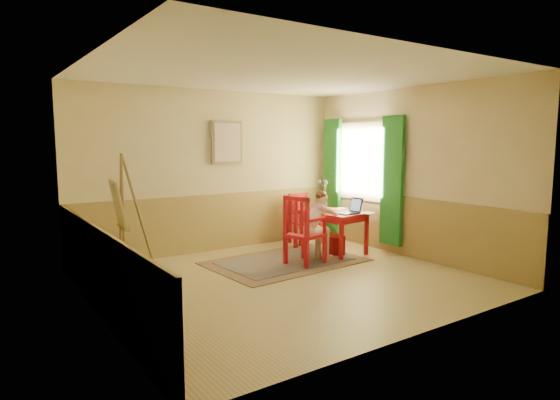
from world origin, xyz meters
TOP-DOWN VIEW (x-y plane):
  - room at (0.00, 0.00)m, footprint 5.04×4.54m
  - wainscot at (0.00, 0.80)m, footprint 5.00×4.50m
  - window at (2.42, 1.10)m, footprint 0.12×2.01m
  - wall_portrait at (0.25, 2.20)m, footprint 0.60×0.05m
  - rug at (0.55, 0.83)m, footprint 2.49×1.74m
  - table at (1.60, 0.98)m, footprint 0.83×1.26m
  - chair_left at (0.67, 0.53)m, footprint 0.60×0.59m
  - chair_back at (1.61, 1.80)m, footprint 0.45×0.47m
  - figure at (0.97, 0.59)m, footprint 0.87×0.47m
  - laptop at (1.70, 0.59)m, footprint 0.44×0.28m
  - papers at (1.84, 0.88)m, footprint 0.76×1.06m
  - vase at (1.82, 1.40)m, footprint 0.16×0.25m
  - wastebasket at (1.53, 0.73)m, footprint 0.32×0.32m
  - easel at (-1.98, 0.92)m, footprint 0.64×0.79m

SIDE VIEW (x-z plane):
  - rug at x=0.55m, z-range 0.00..0.02m
  - wastebasket at x=1.53m, z-range 0.00..0.32m
  - chair_back at x=1.61m, z-range 0.00..0.94m
  - wainscot at x=0.00m, z-range 0.00..1.00m
  - chair_left at x=0.67m, z-range 0.00..1.09m
  - figure at x=0.97m, z-range 0.06..1.19m
  - table at x=1.60m, z-range 0.27..0.99m
  - papers at x=1.84m, z-range 0.72..0.72m
  - laptop at x=1.70m, z-range 0.64..0.90m
  - vase at x=1.82m, z-range 0.70..1.20m
  - easel at x=-1.98m, z-range 0.16..1.94m
  - window at x=2.42m, z-range 0.25..2.45m
  - room at x=0.00m, z-range -0.02..2.82m
  - wall_portrait at x=0.25m, z-range 1.52..2.28m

